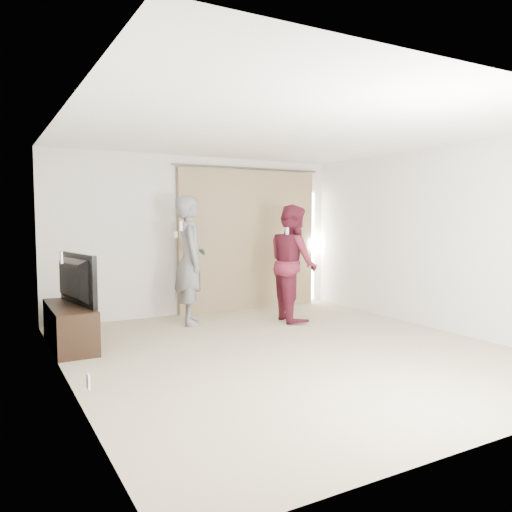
# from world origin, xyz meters

# --- Properties ---
(floor) EXTENTS (5.50, 5.50, 0.00)m
(floor) POSITION_xyz_m (0.00, 0.00, 0.00)
(floor) COLOR tan
(floor) RESTS_ON ground
(wall_back) EXTENTS (5.00, 0.04, 2.60)m
(wall_back) POSITION_xyz_m (0.00, 2.75, 1.30)
(wall_back) COLOR silver
(wall_back) RESTS_ON ground
(wall_left) EXTENTS (0.04, 5.50, 2.60)m
(wall_left) POSITION_xyz_m (-2.50, -0.00, 1.30)
(wall_left) COLOR silver
(wall_left) RESTS_ON ground
(ceiling) EXTENTS (5.00, 5.50, 0.01)m
(ceiling) POSITION_xyz_m (0.00, 0.00, 2.60)
(ceiling) COLOR white
(ceiling) RESTS_ON wall_back
(curtain) EXTENTS (2.80, 0.11, 2.46)m
(curtain) POSITION_xyz_m (0.91, 2.68, 1.20)
(curtain) COLOR #9C8A60
(curtain) RESTS_ON ground
(tv_console) EXTENTS (0.47, 1.35, 0.52)m
(tv_console) POSITION_xyz_m (-2.27, 1.49, 0.26)
(tv_console) COLOR black
(tv_console) RESTS_ON ground
(tv) EXTENTS (0.35, 1.12, 0.64)m
(tv) POSITION_xyz_m (-2.27, 1.49, 0.84)
(tv) COLOR black
(tv) RESTS_ON tv_console
(scratching_post) EXTENTS (0.37, 0.37, 0.49)m
(scratching_post) POSITION_xyz_m (-2.10, 2.40, 0.20)
(scratching_post) COLOR tan
(scratching_post) RESTS_ON ground
(person_man) EXTENTS (0.64, 0.80, 1.92)m
(person_man) POSITION_xyz_m (-0.46, 2.00, 0.96)
(person_man) COLOR slate
(person_man) RESTS_ON ground
(person_woman) EXTENTS (0.84, 0.99, 1.80)m
(person_woman) POSITION_xyz_m (1.03, 1.48, 0.90)
(person_woman) COLOR maroon
(person_woman) RESTS_ON ground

